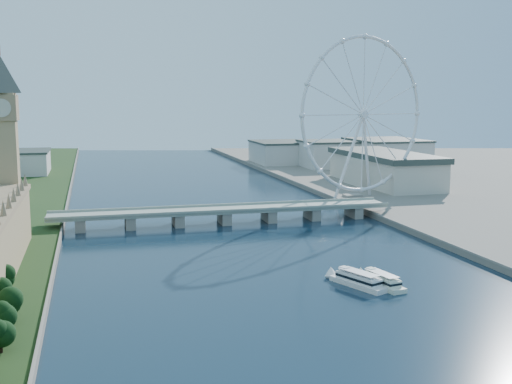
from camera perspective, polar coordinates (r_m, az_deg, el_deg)
name	(u,v)px	position (r m, az deg, el deg)	size (l,w,h in m)	color
big_ben	(4,123)	(381.27, -21.50, 5.72)	(20.02, 20.02, 110.00)	tan
westminster_bridge	(224,213)	(415.20, -2.85, -1.88)	(220.00, 22.00, 9.50)	gray
london_eye	(363,115)	(498.43, 9.50, 6.76)	(113.60, 39.12, 124.30)	silver
county_hall	(383,187)	(594.82, 11.27, 0.42)	(54.00, 144.00, 35.00)	beige
city_skyline	(210,159)	(674.41, -4.07, 2.93)	(505.00, 280.00, 32.00)	beige
tour_boat_near	(359,286)	(281.96, 9.11, -8.28)	(8.05, 31.43, 6.96)	white
tour_boat_far	(382,286)	(283.77, 11.10, -8.22)	(7.40, 28.99, 6.40)	silver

